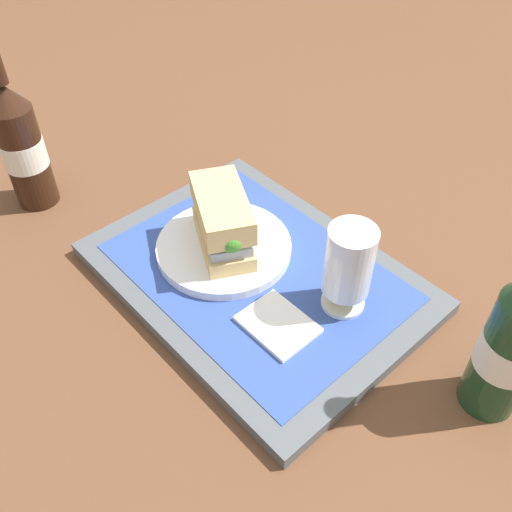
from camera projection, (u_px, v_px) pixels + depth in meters
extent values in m
plane|color=brown|center=(256.00, 282.00, 0.78)|extent=(3.00, 3.00, 0.00)
cube|color=#4C5156|center=(256.00, 277.00, 0.78)|extent=(0.44, 0.32, 0.02)
cube|color=#2D4793|center=(256.00, 271.00, 0.77)|extent=(0.38, 0.27, 0.00)
cylinder|color=white|center=(224.00, 247.00, 0.79)|extent=(0.19, 0.19, 0.01)
cube|color=tan|center=(223.00, 237.00, 0.78)|extent=(0.14, 0.12, 0.02)
cube|color=#9EA3A8|center=(223.00, 227.00, 0.77)|extent=(0.13, 0.11, 0.02)
cube|color=silver|center=(222.00, 220.00, 0.76)|extent=(0.12, 0.10, 0.01)
sphere|color=#47932D|center=(231.00, 239.00, 0.71)|extent=(0.04, 0.04, 0.04)
cube|color=tan|center=(222.00, 207.00, 0.74)|extent=(0.14, 0.12, 0.04)
cylinder|color=silver|center=(342.00, 302.00, 0.72)|extent=(0.06, 0.06, 0.01)
cylinder|color=silver|center=(344.00, 294.00, 0.71)|extent=(0.01, 0.01, 0.02)
cylinder|color=silver|center=(349.00, 261.00, 0.67)|extent=(0.06, 0.06, 0.09)
cylinder|color=gold|center=(348.00, 271.00, 0.68)|extent=(0.06, 0.06, 0.06)
cylinder|color=white|center=(351.00, 250.00, 0.66)|extent=(0.05, 0.05, 0.01)
cube|color=white|center=(278.00, 324.00, 0.70)|extent=(0.09, 0.07, 0.01)
cylinder|color=#19381E|center=(507.00, 356.00, 0.59)|extent=(0.06, 0.06, 0.17)
cylinder|color=silver|center=(509.00, 351.00, 0.59)|extent=(0.07, 0.07, 0.05)
cylinder|color=black|center=(25.00, 157.00, 0.86)|extent=(0.06, 0.06, 0.17)
cylinder|color=silver|center=(24.00, 152.00, 0.85)|extent=(0.07, 0.07, 0.05)
cone|color=black|center=(5.00, 96.00, 0.79)|extent=(0.06, 0.06, 0.04)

